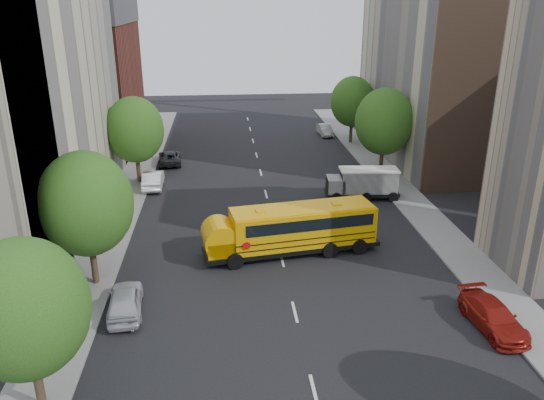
{
  "coord_description": "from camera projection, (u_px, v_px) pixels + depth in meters",
  "views": [
    {
      "loc": [
        -3.45,
        -31.68,
        15.4
      ],
      "look_at": [
        -0.25,
        2.0,
        2.52
      ],
      "focal_mm": 35.0,
      "sensor_mm": 36.0,
      "label": 1
    }
  ],
  "objects": [
    {
      "name": "parked_car_3",
      "position": [
        493.0,
        316.0,
        26.25
      ],
      "size": [
        2.25,
        4.69,
        1.32
      ],
      "primitive_type": "imported",
      "rotation": [
        0.0,
        0.0,
        0.09
      ],
      "color": "maroon",
      "rests_on": "ground"
    },
    {
      "name": "building_right_sidewall",
      "position": [
        492.0,
        85.0,
        42.02
      ],
      "size": [
        10.1,
        0.3,
        18.0
      ],
      "primitive_type": "cube",
      "color": "brown",
      "rests_on": "ground"
    },
    {
      "name": "school_bus",
      "position": [
        290.0,
        228.0,
        33.65
      ],
      "size": [
        11.56,
        4.31,
        3.19
      ],
      "rotation": [
        0.0,
        0.0,
        0.16
      ],
      "color": "black",
      "rests_on": "ground"
    },
    {
      "name": "street_tree_2",
      "position": [
        135.0,
        130.0,
        45.6
      ],
      "size": [
        4.99,
        4.99,
        7.71
      ],
      "color": "#38281C",
      "rests_on": "ground"
    },
    {
      "name": "parked_car_0",
      "position": [
        125.0,
        301.0,
        27.5
      ],
      "size": [
        2.13,
        4.43,
        1.46
      ],
      "primitive_type": "imported",
      "rotation": [
        0.0,
        0.0,
        3.24
      ],
      "color": "silver",
      "rests_on": "ground"
    },
    {
      "name": "lane_markings",
      "position": [
        266.0,
        194.0,
        44.56
      ],
      "size": [
        0.15,
        64.0,
        0.01
      ],
      "primitive_type": "cube",
      "color": "silver",
      "rests_on": "ground"
    },
    {
      "name": "street_tree_4",
      "position": [
        384.0,
        122.0,
        47.45
      ],
      "size": [
        5.25,
        5.25,
        8.1
      ],
      "color": "#38281C",
      "rests_on": "ground"
    },
    {
      "name": "sidewalk_left",
      "position": [
        116.0,
        222.0,
        38.87
      ],
      "size": [
        3.0,
        80.0,
        0.12
      ],
      "primitive_type": "cube",
      "color": "slate",
      "rests_on": "ground"
    },
    {
      "name": "building_right_far",
      "position": [
        439.0,
        68.0,
        52.25
      ],
      "size": [
        10.0,
        22.0,
        18.0
      ],
      "primitive_type": "cube",
      "color": "beige",
      "rests_on": "ground"
    },
    {
      "name": "parked_car_2",
      "position": [
        170.0,
        157.0,
        52.61
      ],
      "size": [
        2.52,
        4.78,
        1.28
      ],
      "primitive_type": "imported",
      "rotation": [
        0.0,
        0.0,
        3.23
      ],
      "color": "black",
      "rests_on": "ground"
    },
    {
      "name": "ground",
      "position": [
        279.0,
        246.0,
        35.26
      ],
      "size": [
        120.0,
        120.0,
        0.0
      ],
      "primitive_type": "plane",
      "color": "black",
      "rests_on": "ground"
    },
    {
      "name": "building_left_redbrick",
      "position": [
        87.0,
        86.0,
        57.41
      ],
      "size": [
        10.0,
        15.0,
        13.0
      ],
      "primitive_type": "cube",
      "color": "maroon",
      "rests_on": "ground"
    },
    {
      "name": "parked_car_1",
      "position": [
        153.0,
        179.0,
        45.91
      ],
      "size": [
        1.69,
        4.55,
        1.48
      ],
      "primitive_type": "imported",
      "rotation": [
        0.0,
        0.0,
        3.17
      ],
      "color": "white",
      "rests_on": "ground"
    },
    {
      "name": "parked_car_5",
      "position": [
        325.0,
        130.0,
        63.63
      ],
      "size": [
        1.55,
        4.0,
        1.3
      ],
      "primitive_type": "imported",
      "rotation": [
        0.0,
        0.0,
        0.04
      ],
      "color": "#A4A59F",
      "rests_on": "ground"
    },
    {
      "name": "street_tree_5",
      "position": [
        352.0,
        102.0,
        58.75
      ],
      "size": [
        4.86,
        4.86,
        7.51
      ],
      "color": "#38281C",
      "rests_on": "ground"
    },
    {
      "name": "street_tree_1",
      "position": [
        86.0,
        204.0,
        28.81
      ],
      "size": [
        5.12,
        5.12,
        7.9
      ],
      "color": "#38281C",
      "rests_on": "ground"
    },
    {
      "name": "safari_truck",
      "position": [
        363.0,
        183.0,
        43.23
      ],
      "size": [
        6.0,
        2.55,
        2.51
      ],
      "rotation": [
        0.0,
        0.0,
        -0.07
      ],
      "color": "black",
      "rests_on": "ground"
    },
    {
      "name": "building_left_cream",
      "position": [
        5.0,
        84.0,
        35.7
      ],
      "size": [
        10.0,
        26.0,
        20.0
      ],
      "primitive_type": "cube",
      "color": "beige",
      "rests_on": "ground"
    },
    {
      "name": "street_tree_0",
      "position": [
        24.0,
        309.0,
        19.61
      ],
      "size": [
        4.8,
        4.8,
        7.41
      ],
      "color": "#38281C",
      "rests_on": "ground"
    },
    {
      "name": "sidewalk_right",
      "position": [
        420.0,
        211.0,
        40.9
      ],
      "size": [
        3.0,
        80.0,
        0.12
      ],
      "primitive_type": "cube",
      "color": "slate",
      "rests_on": "ground"
    }
  ]
}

